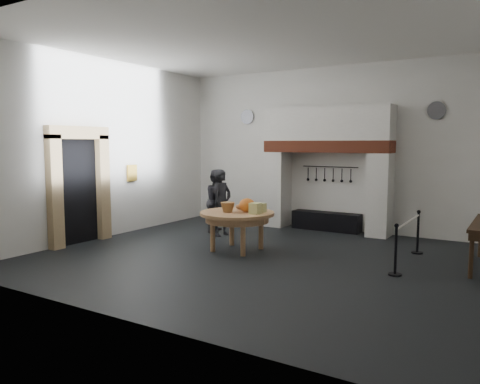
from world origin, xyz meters
The scene contains 29 objects.
floor centered at (0.00, 0.00, 0.00)m, with size 9.00×8.00×0.02m, color black.
ceiling centered at (0.00, 0.00, 4.50)m, with size 9.00×8.00×0.02m, color silver.
wall_back centered at (0.00, 4.00, 2.25)m, with size 9.00×0.02×4.50m, color silver.
wall_front centered at (0.00, -4.00, 2.25)m, with size 9.00×0.02×4.50m, color silver.
wall_left centered at (-4.50, 0.00, 2.25)m, with size 0.02×8.00×4.50m, color silver.
chimney_pier_left centered at (-1.48, 3.65, 1.07)m, with size 0.55×0.70×2.15m, color silver.
chimney_pier_right centered at (1.48, 3.65, 1.07)m, with size 0.55×0.70×2.15m, color silver.
hearth_brick_band centered at (0.00, 3.65, 2.31)m, with size 3.50×0.72×0.32m, color #9E442B.
chimney_hood centered at (0.00, 3.65, 2.92)m, with size 3.50×0.70×0.90m, color silver.
iron_range centered at (0.00, 3.72, 0.25)m, with size 1.90×0.45×0.50m, color black.
utensil_rail centered at (0.00, 3.92, 1.75)m, with size 0.02×0.02×1.60m, color black.
door_recess centered at (-4.47, -1.00, 1.25)m, with size 0.04×1.10×2.50m, color black.
door_jamb_near centered at (-4.38, -1.70, 1.30)m, with size 0.22×0.30×2.60m, color tan.
door_jamb_far centered at (-4.38, -0.30, 1.30)m, with size 0.22×0.30×2.60m, color tan.
door_lintel centered at (-4.38, -1.00, 2.65)m, with size 0.22×1.70×0.30m, color tan.
wall_plaque centered at (-4.45, 0.80, 1.60)m, with size 0.05×0.34×0.44m, color gold.
work_table centered at (-0.81, 0.34, 0.84)m, with size 1.66×1.66×0.07m, color tan.
pumpkin centered at (-0.61, 0.44, 1.03)m, with size 0.36×0.36×0.31m, color orange.
cheese_block_big centered at (-0.31, 0.29, 0.99)m, with size 0.22×0.22×0.24m, color #DCDB83.
cheese_block_small centered at (-0.33, 0.59, 0.97)m, with size 0.18×0.18×0.20m, color #D1D37E.
wicker_basket centered at (-0.96, 0.19, 0.98)m, with size 0.32×0.32×0.22m, color #9E7039.
bread_loaf centered at (-0.91, 0.69, 0.94)m, with size 0.31×0.18×0.13m, color #AA6A3C.
visitor_near centered at (-2.04, 1.57, 0.86)m, with size 0.63×0.41×1.73m, color black.
visitor_far centered at (-2.44, 1.97, 0.85)m, with size 0.83×0.64×1.70m, color #222227.
pewter_plate_back_left centered at (-2.70, 3.96, 3.20)m, with size 0.44×0.44×0.03m, color #4C4C51.
pewter_plate_back_right centered at (2.70, 3.96, 3.20)m, with size 0.44×0.44×0.03m, color #4C4C51.
barrier_post_near centered at (2.71, 0.16, 0.45)m, with size 0.05×0.05×0.90m, color black.
barrier_post_far centered at (2.71, 2.16, 0.45)m, with size 0.05×0.05×0.90m, color black.
barrier_rope centered at (2.71, 1.16, 0.85)m, with size 0.04×0.04×2.00m, color silver.
Camera 1 is at (4.68, -8.42, 2.41)m, focal length 35.00 mm.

